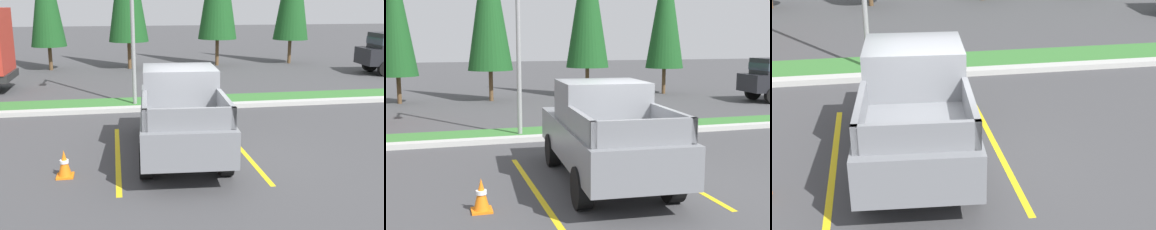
# 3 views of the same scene
# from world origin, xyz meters

# --- Properties ---
(ground_plane) EXTENTS (120.00, 120.00, 0.00)m
(ground_plane) POSITION_xyz_m (0.00, 0.00, 0.00)
(ground_plane) COLOR #424244
(parking_line_near) EXTENTS (0.12, 4.80, 0.01)m
(parking_line_near) POSITION_xyz_m (-1.99, 0.43, 0.00)
(parking_line_near) COLOR yellow
(parking_line_near) RESTS_ON ground
(parking_line_far) EXTENTS (0.12, 4.80, 0.01)m
(parking_line_far) POSITION_xyz_m (1.11, 0.43, 0.00)
(parking_line_far) COLOR yellow
(parking_line_far) RESTS_ON ground
(curb_strip) EXTENTS (56.00, 0.40, 0.15)m
(curb_strip) POSITION_xyz_m (0.00, 5.00, 0.07)
(curb_strip) COLOR #B2B2AD
(curb_strip) RESTS_ON ground
(grass_median) EXTENTS (56.00, 1.80, 0.06)m
(grass_median) POSITION_xyz_m (0.00, 6.10, 0.03)
(grass_median) COLOR #387533
(grass_median) RESTS_ON ground
(pickup_truck_main) EXTENTS (2.26, 5.35, 2.10)m
(pickup_truck_main) POSITION_xyz_m (-0.44, 0.48, 1.04)
(pickup_truck_main) COLOR black
(pickup_truck_main) RESTS_ON ground
(traffic_cone) EXTENTS (0.36, 0.36, 0.60)m
(traffic_cone) POSITION_xyz_m (-3.12, -0.71, 0.29)
(traffic_cone) COLOR orange
(traffic_cone) RESTS_ON ground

